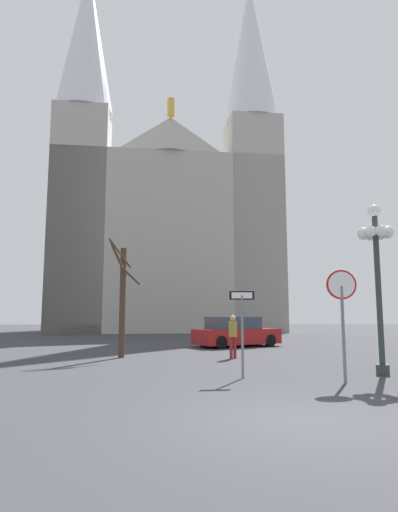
% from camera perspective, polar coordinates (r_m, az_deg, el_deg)
% --- Properties ---
extents(ground_plane, '(120.00, 120.00, 0.00)m').
position_cam_1_polar(ground_plane, '(7.64, 13.94, -20.40)').
color(ground_plane, '#38383D').
extents(cathedral, '(21.89, 12.79, 36.25)m').
position_cam_1_polar(cathedral, '(42.61, -4.12, 5.92)').
color(cathedral, '#ADA89E').
rests_on(cathedral, ground).
extents(stop_sign, '(0.75, 0.12, 2.83)m').
position_cam_1_polar(stop_sign, '(11.62, 18.33, -5.94)').
color(stop_sign, slate).
rests_on(stop_sign, ground).
extents(one_way_arrow_sign, '(0.69, 0.08, 2.32)m').
position_cam_1_polar(one_way_arrow_sign, '(11.90, 5.71, -8.69)').
color(one_way_arrow_sign, slate).
rests_on(one_way_arrow_sign, ground).
extents(street_lamp, '(1.04, 1.04, 4.89)m').
position_cam_1_polar(street_lamp, '(13.51, 22.36, 0.07)').
color(street_lamp, '#2D3833').
rests_on(street_lamp, ground).
extents(bare_tree, '(1.32, 0.82, 4.71)m').
position_cam_1_polar(bare_tree, '(17.48, -10.07, -5.28)').
color(bare_tree, '#473323').
rests_on(bare_tree, ground).
extents(parked_car_near_red, '(4.79, 3.67, 1.53)m').
position_cam_1_polar(parked_car_near_red, '(22.93, 4.85, -10.02)').
color(parked_car_near_red, maroon).
rests_on(parked_car_near_red, ground).
extents(pedestrian_walking, '(0.32, 0.32, 1.64)m').
position_cam_1_polar(pedestrian_walking, '(17.00, 4.48, -9.99)').
color(pedestrian_walking, maroon).
rests_on(pedestrian_walking, ground).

